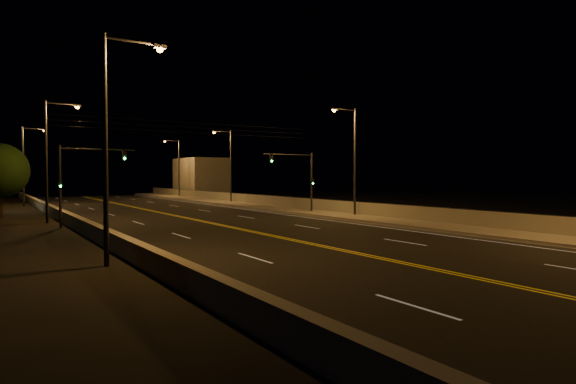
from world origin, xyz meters
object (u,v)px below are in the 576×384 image
streetlight_6 (26,160)px  streetlight_4 (112,132)px  streetlight_2 (229,162)px  streetlight_1 (352,155)px  streetlight_3 (177,164)px  traffic_signal_left (77,175)px  traffic_signal_right (302,175)px  streetlight_5 (50,153)px  tree_0 (0,171)px

streetlight_6 → streetlight_4: bearing=-90.0°
streetlight_2 → streetlight_4: same height
streetlight_1 → streetlight_3: (0.00, 41.83, 0.00)m
streetlight_3 → traffic_signal_left: (-20.26, -36.78, -1.66)m
streetlight_6 → traffic_signal_right: (19.86, -26.68, -1.66)m
streetlight_3 → traffic_signal_left: bearing=-118.8°
streetlight_1 → streetlight_5: bearing=157.0°
streetlight_4 → streetlight_6: bearing=90.0°
streetlight_2 → streetlight_6: size_ratio=1.00×
streetlight_4 → streetlight_6: same height
traffic_signal_right → tree_0: size_ratio=0.89×
streetlight_5 → traffic_signal_left: (1.18, -4.05, -1.66)m
traffic_signal_right → tree_0: tree_0 is taller
streetlight_5 → traffic_signal_right: 20.34m
streetlight_4 → traffic_signal_left: bearing=85.8°
streetlight_3 → traffic_signal_left: streetlight_3 is taller
streetlight_5 → streetlight_6: size_ratio=1.00×
traffic_signal_right → streetlight_2: bearing=85.1°
traffic_signal_right → streetlight_4: bearing=-141.3°
streetlight_3 → tree_0: (-24.47, -25.22, -1.30)m
streetlight_5 → tree_0: 8.21m
streetlight_5 → streetlight_6: bearing=90.0°
streetlight_2 → streetlight_4: size_ratio=1.00×
streetlight_2 → streetlight_5: size_ratio=1.00×
streetlight_3 → streetlight_1: bearing=-90.0°
streetlight_3 → tree_0: size_ratio=1.45×
streetlight_2 → streetlight_5: bearing=-146.3°
streetlight_6 → traffic_signal_left: 26.76m
streetlight_1 → streetlight_5: (-21.44, 9.10, 0.00)m
streetlight_1 → streetlight_6: (-21.44, 31.73, 0.00)m
streetlight_2 → streetlight_3: 18.43m
streetlight_5 → traffic_signal_left: bearing=-73.8°
streetlight_6 → traffic_signal_left: streetlight_6 is taller
traffic_signal_right → traffic_signal_left: (-18.68, 0.00, 0.00)m
streetlight_6 → tree_0: (-3.03, -15.11, -1.30)m
streetlight_1 → streetlight_2: same height
streetlight_4 → streetlight_6: 42.60m
streetlight_4 → streetlight_5: size_ratio=1.00×
streetlight_1 → streetlight_3: 41.83m
streetlight_2 → tree_0: bearing=-164.5°
streetlight_3 → streetlight_6: bearing=-154.8°
streetlight_5 → tree_0: streetlight_5 is taller
streetlight_3 → streetlight_5: 39.13m
streetlight_4 → streetlight_5: same height
streetlight_2 → streetlight_3: (0.00, 18.43, 0.00)m
streetlight_4 → streetlight_5: bearing=90.0°
streetlight_4 → traffic_signal_right: streetlight_4 is taller
streetlight_3 → traffic_signal_left: size_ratio=1.63×
streetlight_2 → streetlight_5: same height
streetlight_2 → streetlight_5: (-21.44, -14.30, 0.00)m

